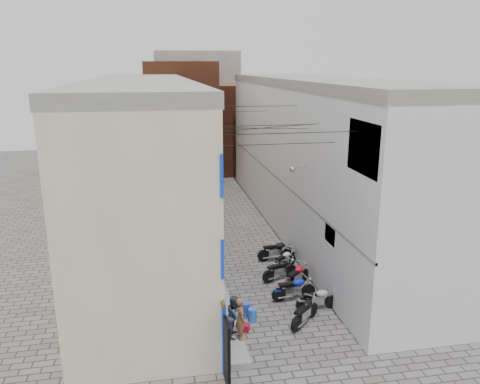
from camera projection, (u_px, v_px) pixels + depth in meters
ground at (298, 364)px, 15.71m from camera, size 90.00×90.00×0.00m
plinth at (199, 233)px, 27.65m from camera, size 0.90×26.00×0.25m
building_left at (144, 162)px, 25.93m from camera, size 5.10×27.00×9.00m
building_right at (316, 156)px, 27.75m from camera, size 5.94×26.00×9.00m
building_far_brick_left at (181, 121)px, 40.61m from camera, size 6.00×6.00×10.00m
building_far_brick_right at (234, 128)px, 43.65m from camera, size 5.00×6.00×8.00m
building_far_concrete at (197, 109)px, 46.52m from camera, size 8.00×5.00×11.00m
far_shopfront at (208, 170)px, 39.30m from camera, size 2.00×0.30×2.40m
overhead_wires at (252, 124)px, 21.10m from camera, size 5.80×13.02×1.32m
motorcycle_a at (305, 311)px, 18.00m from camera, size 1.80×1.72×1.10m
motorcycle_b at (317, 298)px, 19.07m from camera, size 1.79×0.57×1.03m
motorcycle_c at (294, 287)px, 19.87m from camera, size 2.01×0.79×1.13m
motorcycle_d at (297, 275)px, 21.07m from camera, size 1.87×1.75×1.13m
motorcycle_e at (280, 269)px, 21.75m from camera, size 1.98×1.20×1.09m
motorcycle_f at (284, 259)px, 22.97m from camera, size 1.69×1.38×0.97m
motorcycle_g at (276, 250)px, 23.93m from camera, size 2.01×0.76×1.14m
person_a at (241, 318)px, 16.55m from camera, size 0.41×0.60×1.58m
person_b at (235, 316)px, 16.73m from camera, size 0.81×0.91×1.56m
water_jug_near at (252, 315)px, 18.27m from camera, size 0.44×0.44×0.52m
water_jug_far at (246, 309)px, 18.65m from camera, size 0.44×0.44×0.57m
red_crate at (244, 327)px, 17.65m from camera, size 0.52×0.46×0.26m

